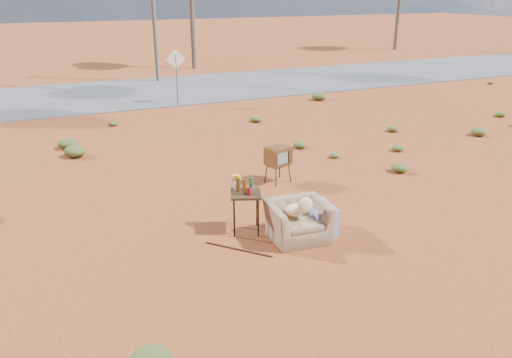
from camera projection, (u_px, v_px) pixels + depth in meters
name	position (u px, v px, depth m)	size (l,w,h in m)	color
ground	(272.00, 234.00, 9.58)	(140.00, 140.00, 0.00)	#944A1D
highway	(128.00, 93.00, 22.38)	(140.00, 7.00, 0.04)	#565659
armchair	(302.00, 215.00, 9.34)	(1.35, 0.83, 0.96)	#88674A
tv_unit	(278.00, 156.00, 11.92)	(0.66, 0.59, 0.89)	black
side_table	(244.00, 191.00, 9.44)	(0.73, 0.73, 1.13)	#3C2715
rusty_bar	(238.00, 249.00, 8.99)	(0.04, 0.04, 1.32)	#4E2315
road_sign	(176.00, 67.00, 19.86)	(0.78, 0.06, 2.19)	brown
scrub_patch	(170.00, 164.00, 12.99)	(17.49, 8.07, 0.33)	#4B5525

